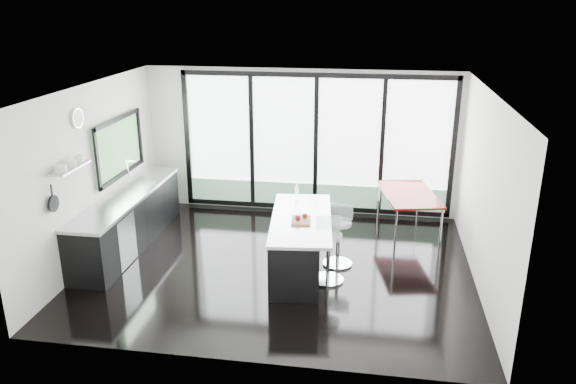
% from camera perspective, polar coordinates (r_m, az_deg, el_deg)
% --- Properties ---
extents(floor, '(6.00, 5.00, 0.00)m').
position_cam_1_polar(floor, '(9.00, -0.93, -7.52)').
color(floor, black).
rests_on(floor, ground).
extents(ceiling, '(6.00, 5.00, 0.00)m').
position_cam_1_polar(ceiling, '(8.13, -1.04, 10.37)').
color(ceiling, white).
rests_on(ceiling, wall_back).
extents(wall_back, '(6.00, 0.09, 2.80)m').
position_cam_1_polar(wall_back, '(10.81, 2.70, 4.31)').
color(wall_back, silver).
rests_on(wall_back, ground).
extents(wall_front, '(6.00, 0.00, 2.80)m').
position_cam_1_polar(wall_front, '(6.19, -4.99, -6.24)').
color(wall_front, silver).
rests_on(wall_front, ground).
extents(wall_left, '(0.26, 5.00, 2.80)m').
position_cam_1_polar(wall_left, '(9.61, -18.48, 3.21)').
color(wall_left, silver).
rests_on(wall_left, ground).
extents(wall_right, '(0.00, 5.00, 2.80)m').
position_cam_1_polar(wall_right, '(8.50, 19.36, -0.08)').
color(wall_right, silver).
rests_on(wall_right, ground).
extents(counter_cabinets, '(0.69, 3.24, 1.36)m').
position_cam_1_polar(counter_cabinets, '(9.93, -15.94, -2.73)').
color(counter_cabinets, black).
rests_on(counter_cabinets, floor).
extents(island, '(1.12, 2.23, 1.14)m').
position_cam_1_polar(island, '(8.71, 0.87, -5.23)').
color(island, black).
rests_on(island, floor).
extents(bar_stool_near, '(0.55, 0.55, 0.76)m').
position_cam_1_polar(bar_stool_near, '(8.42, 4.10, -6.68)').
color(bar_stool_near, silver).
rests_on(bar_stool_near, floor).
extents(bar_stool_far, '(0.56, 0.56, 0.75)m').
position_cam_1_polar(bar_stool_far, '(8.93, 5.10, -5.18)').
color(bar_stool_far, silver).
rests_on(bar_stool_far, floor).
extents(red_table, '(1.15, 1.64, 0.80)m').
position_cam_1_polar(red_table, '(10.17, 12.05, -2.25)').
color(red_table, maroon).
rests_on(red_table, floor).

